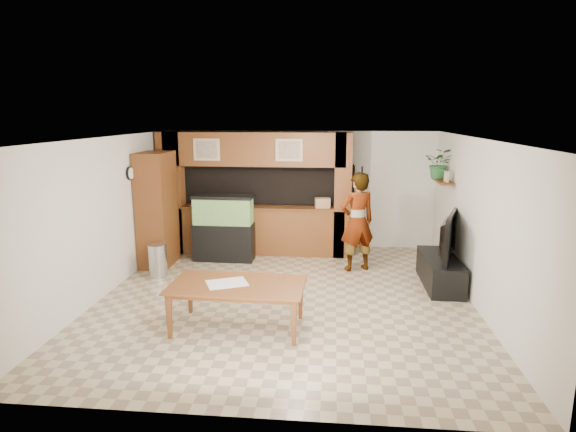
# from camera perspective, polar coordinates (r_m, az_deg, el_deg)

# --- Properties ---
(floor) EXTENTS (6.50, 6.50, 0.00)m
(floor) POSITION_cam_1_polar(r_m,az_deg,el_deg) (8.07, -0.30, -9.57)
(floor) COLOR tan
(floor) RESTS_ON ground
(ceiling) EXTENTS (6.50, 6.50, 0.00)m
(ceiling) POSITION_cam_1_polar(r_m,az_deg,el_deg) (7.51, -0.32, 9.21)
(ceiling) COLOR white
(ceiling) RESTS_ON wall_back
(wall_back) EXTENTS (6.00, 0.00, 6.00)m
(wall_back) POSITION_cam_1_polar(r_m,az_deg,el_deg) (10.87, 1.41, 3.19)
(wall_back) COLOR silver
(wall_back) RESTS_ON floor
(wall_left) EXTENTS (0.00, 6.50, 6.50)m
(wall_left) POSITION_cam_1_polar(r_m,az_deg,el_deg) (8.52, -20.82, -0.07)
(wall_left) COLOR silver
(wall_left) RESTS_ON floor
(wall_right) EXTENTS (0.00, 6.50, 6.50)m
(wall_right) POSITION_cam_1_polar(r_m,az_deg,el_deg) (7.97, 21.69, -0.93)
(wall_right) COLOR silver
(wall_right) RESTS_ON floor
(partition) EXTENTS (4.20, 0.99, 2.60)m
(partition) POSITION_cam_1_polar(r_m,az_deg,el_deg) (10.37, -4.07, 2.81)
(partition) COLOR brown
(partition) RESTS_ON floor
(wall_clock) EXTENTS (0.05, 0.25, 0.25)m
(wall_clock) POSITION_cam_1_polar(r_m,az_deg,el_deg) (9.30, -18.22, 4.83)
(wall_clock) COLOR black
(wall_clock) RESTS_ON wall_left
(wall_shelf) EXTENTS (0.25, 0.90, 0.04)m
(wall_shelf) POSITION_cam_1_polar(r_m,az_deg,el_deg) (9.72, 17.89, 3.95)
(wall_shelf) COLOR brown
(wall_shelf) RESTS_ON wall_right
(pantry_cabinet) EXTENTS (0.56, 0.92, 2.25)m
(pantry_cabinet) POSITION_cam_1_polar(r_m,az_deg,el_deg) (9.81, -15.27, 0.76)
(pantry_cabinet) COLOR brown
(pantry_cabinet) RESTS_ON floor
(trash_can) EXTENTS (0.34, 0.34, 0.62)m
(trash_can) POSITION_cam_1_polar(r_m,az_deg,el_deg) (9.26, -15.17, -5.12)
(trash_can) COLOR #B2B2B7
(trash_can) RESTS_ON floor
(aquarium) EXTENTS (1.22, 0.46, 1.36)m
(aquarium) POSITION_cam_1_polar(r_m,az_deg,el_deg) (9.94, -7.62, -1.49)
(aquarium) COLOR black
(aquarium) RESTS_ON floor
(tv_stand) EXTENTS (0.56, 1.54, 0.51)m
(tv_stand) POSITION_cam_1_polar(r_m,az_deg,el_deg) (8.92, 17.56, -6.26)
(tv_stand) COLOR black
(tv_stand) RESTS_ON floor
(television) EXTENTS (0.61, 1.34, 0.78)m
(television) POSITION_cam_1_polar(r_m,az_deg,el_deg) (8.74, 17.82, -2.23)
(television) COLOR black
(television) RESTS_ON tv_stand
(photo_frame) EXTENTS (0.06, 0.16, 0.20)m
(photo_frame) POSITION_cam_1_polar(r_m,az_deg,el_deg) (9.46, 18.27, 4.46)
(photo_frame) COLOR tan
(photo_frame) RESTS_ON wall_shelf
(potted_plant) EXTENTS (0.67, 0.64, 0.59)m
(potted_plant) POSITION_cam_1_polar(r_m,az_deg,el_deg) (9.92, 17.55, 5.96)
(potted_plant) COLOR #255D2D
(potted_plant) RESTS_ON wall_shelf
(person) EXTENTS (0.82, 0.70, 1.91)m
(person) POSITION_cam_1_polar(r_m,az_deg,el_deg) (9.25, 8.21, -0.69)
(person) COLOR tan
(person) RESTS_ON floor
(microphone) EXTENTS (0.04, 0.11, 0.17)m
(microphone) POSITION_cam_1_polar(r_m,az_deg,el_deg) (8.93, 8.77, 5.36)
(microphone) COLOR black
(microphone) RESTS_ON person
(dining_table) EXTENTS (1.90, 1.10, 0.66)m
(dining_table) POSITION_cam_1_polar(r_m,az_deg,el_deg) (6.86, -6.03, -10.70)
(dining_table) COLOR brown
(dining_table) RESTS_ON floor
(newspaper_a) EXTENTS (0.66, 0.59, 0.01)m
(newspaper_a) POSITION_cam_1_polar(r_m,az_deg,el_deg) (6.81, -7.24, -7.89)
(newspaper_a) COLOR silver
(newspaper_a) RESTS_ON dining_table
(counter_box) EXTENTS (0.33, 0.25, 0.21)m
(counter_box) POSITION_cam_1_polar(r_m,az_deg,el_deg) (10.08, 4.11, 1.56)
(counter_box) COLOR #A57C59
(counter_box) RESTS_ON partition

